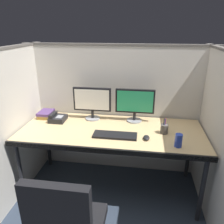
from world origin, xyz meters
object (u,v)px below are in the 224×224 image
at_px(monitor_left, 92,101).
at_px(monitor_right, 135,103).
at_px(pen_cup, 164,129).
at_px(soda_can, 178,140).
at_px(book_stack, 46,114).
at_px(desk_phone, 57,118).
at_px(computer_mouse, 146,138).
at_px(desk, 111,134).
at_px(keyboard_main, 115,135).

height_order(monitor_left, monitor_right, same).
bearing_deg(pen_cup, soda_can, -67.21).
bearing_deg(book_stack, desk_phone, -28.67).
relative_size(computer_mouse, desk_phone, 0.51).
xyz_separation_m(monitor_left, monitor_right, (0.48, 0.00, 0.00)).
xyz_separation_m(desk, desk_phone, (-0.64, 0.15, 0.08)).
xyz_separation_m(monitor_right, soda_can, (0.42, -0.52, -0.15)).
xyz_separation_m(keyboard_main, soda_can, (0.59, -0.11, 0.05)).
xyz_separation_m(soda_can, book_stack, (-1.46, 0.49, -0.03)).
distance_m(desk, soda_can, 0.70).
xyz_separation_m(monitor_left, computer_mouse, (0.62, -0.42, -0.20)).
xyz_separation_m(desk, soda_can, (0.64, -0.24, 0.11)).
relative_size(monitor_right, soda_can, 3.52).
bearing_deg(monitor_right, soda_can, -50.99).
height_order(desk_phone, book_stack, desk_phone).
distance_m(soda_can, book_stack, 1.54).
xyz_separation_m(monitor_left, desk_phone, (-0.38, -0.12, -0.18)).
height_order(desk, monitor_left, monitor_left).
xyz_separation_m(desk, computer_mouse, (0.36, -0.14, 0.07)).
height_order(soda_can, book_stack, soda_can).
bearing_deg(book_stack, soda_can, -18.65).
relative_size(monitor_left, keyboard_main, 1.00).
bearing_deg(desk, soda_can, -20.61).
bearing_deg(pen_cup, keyboard_main, -164.16).
bearing_deg(desk, pen_cup, 0.95).
xyz_separation_m(desk, book_stack, (-0.82, 0.25, 0.08)).
bearing_deg(monitor_right, book_stack, -178.71).
height_order(desk_phone, soda_can, soda_can).
xyz_separation_m(desk, monitor_right, (0.22, 0.28, 0.27)).
bearing_deg(soda_can, monitor_left, 150.35).
height_order(monitor_right, computer_mouse, monitor_right).
height_order(desk, monitor_right, monitor_right).
distance_m(monitor_right, keyboard_main, 0.48).
height_order(keyboard_main, pen_cup, pen_cup).
xyz_separation_m(desk_phone, soda_can, (1.28, -0.40, 0.03)).
distance_m(desk_phone, book_stack, 0.20).
distance_m(monitor_right, computer_mouse, 0.48).
distance_m(monitor_left, desk_phone, 0.44).
distance_m(computer_mouse, book_stack, 1.25).
bearing_deg(keyboard_main, computer_mouse, -3.22).
bearing_deg(monitor_right, computer_mouse, -71.77).
bearing_deg(keyboard_main, book_stack, 156.61).
distance_m(desk, computer_mouse, 0.40).
xyz_separation_m(computer_mouse, book_stack, (-1.18, 0.40, 0.02)).
relative_size(monitor_left, pen_cup, 2.65).
relative_size(keyboard_main, pen_cup, 2.65).
distance_m(computer_mouse, desk_phone, 1.05).
bearing_deg(keyboard_main, monitor_right, 67.45).
height_order(monitor_left, desk_phone, monitor_left).
distance_m(monitor_left, soda_can, 1.05).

